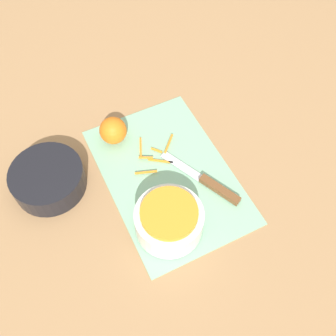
# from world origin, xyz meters

# --- Properties ---
(ground_plane) EXTENTS (4.00, 4.00, 0.00)m
(ground_plane) POSITION_xyz_m (0.00, 0.00, 0.00)
(ground_plane) COLOR #9E754C
(cutting_board) EXTENTS (0.46, 0.31, 0.01)m
(cutting_board) POSITION_xyz_m (0.00, 0.00, 0.00)
(cutting_board) COLOR #84B793
(cutting_board) RESTS_ON ground_plane
(bowl_speckled) EXTENTS (0.16, 0.16, 0.08)m
(bowl_speckled) POSITION_xyz_m (-0.13, 0.06, 0.05)
(bowl_speckled) COLOR silver
(bowl_speckled) RESTS_ON cutting_board
(bowl_dark) EXTENTS (0.18, 0.18, 0.06)m
(bowl_dark) POSITION_xyz_m (0.11, 0.28, 0.03)
(bowl_dark) COLOR black
(bowl_dark) RESTS_ON ground_plane
(knife) EXTENTS (0.23, 0.12, 0.02)m
(knife) POSITION_xyz_m (-0.08, -0.08, 0.01)
(knife) COLOR brown
(knife) RESTS_ON cutting_board
(orange_left) EXTENTS (0.07, 0.07, 0.07)m
(orange_left) POSITION_xyz_m (0.17, 0.08, 0.04)
(orange_left) COLOR orange
(orange_left) RESTS_ON cutting_board
(peel_pile) EXTENTS (0.12, 0.15, 0.01)m
(peel_pile) POSITION_xyz_m (0.07, 0.01, 0.01)
(peel_pile) COLOR orange
(peel_pile) RESTS_ON cutting_board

